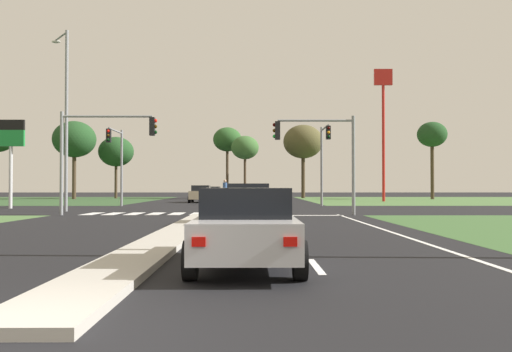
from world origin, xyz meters
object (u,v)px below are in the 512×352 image
car_teal_fourth (213,193)px  treeline_second (74,140)px  fastfood_pole_sign (383,106)px  treeline_sixth (303,142)px  car_beige_third (201,194)px  traffic_signal_near_left (98,143)px  traffic_signal_near_right (323,147)px  treeline_seventh (432,135)px  car_white_second (248,204)px  pedestrian_at_median (225,189)px  treeline_fourth (245,148)px  car_silver_near (246,227)px  treeline_third (116,152)px  street_lamp_second (65,111)px  traffic_signal_far_left (117,153)px  treeline_fifth (227,140)px  traffic_signal_far_right (324,151)px  fuel_price_totem (11,144)px

car_teal_fourth → treeline_second: 17.56m
fastfood_pole_sign → treeline_sixth: (-6.56, 15.25, -2.35)m
fastfood_pole_sign → car_beige_third: bearing=-169.4°
traffic_signal_near_left → traffic_signal_near_right: traffic_signal_near_left is taller
traffic_signal_near_right → treeline_seventh: bearing=63.9°
car_white_second → pedestrian_at_median: pedestrian_at_median is taller
treeline_fourth → treeline_sixth: bearing=29.2°
car_silver_near → car_beige_third: (-4.64, 41.12, 0.05)m
traffic_signal_near_right → treeline_second: size_ratio=0.57×
fastfood_pole_sign → treeline_third: (-29.91, 13.86, -3.71)m
street_lamp_second → pedestrian_at_median: bearing=50.3°
car_white_second → car_teal_fourth: 42.67m
traffic_signal_near_right → street_lamp_second: 15.80m
traffic_signal_far_left → fastfood_pole_sign: fastfood_pole_sign is taller
car_beige_third → treeline_sixth: size_ratio=0.46×
traffic_signal_near_left → treeline_seventh: 45.90m
traffic_signal_near_right → treeline_third: (-20.56, 39.74, 2.20)m
traffic_signal_near_left → pedestrian_at_median: size_ratio=2.84×
car_silver_near → treeline_sixth: 60.39m
street_lamp_second → treeline_fourth: 34.14m
traffic_signal_near_left → pedestrian_at_median: bearing=69.2°
car_white_second → treeline_fifth: treeline_fifth is taller
fastfood_pole_sign → treeline_third: 33.17m
traffic_signal_near_left → treeline_second: 38.41m
traffic_signal_far_left → treeline_sixth: treeline_sixth is taller
traffic_signal_near_right → treeline_fourth: size_ratio=0.69×
treeline_sixth → treeline_second: bearing=-169.5°
traffic_signal_far_right → treeline_sixth: (1.18, 29.31, 3.04)m
car_teal_fourth → fastfood_pole_sign: size_ratio=0.33×
fuel_price_totem → car_white_second: bearing=-45.0°
treeline_fourth → treeline_seventh: (21.85, -1.67, 1.35)m
traffic_signal_near_left → treeline_fifth: size_ratio=0.61×
traffic_signal_near_left → treeline_fifth: 40.66m
car_teal_fourth → car_white_second: bearing=95.8°
traffic_signal_far_right → fastfood_pole_sign: bearing=61.2°
treeline_sixth → street_lamp_second: bearing=-115.8°
car_teal_fourth → street_lamp_second: size_ratio=0.40×
fastfood_pole_sign → treeline_fifth: bearing=138.4°
car_white_second → street_lamp_second: size_ratio=0.40×
treeline_fifth → treeline_fourth: bearing=-54.7°
treeline_second → treeline_seventh: treeline_second is taller
traffic_signal_near_left → treeline_fourth: treeline_fourth is taller
car_silver_near → pedestrian_at_median: bearing=93.5°
fuel_price_totem → treeline_sixth: 39.71m
treeline_fourth → car_silver_near: bearing=-89.2°
car_beige_third → pedestrian_at_median: 7.57m
car_teal_fourth → treeline_fourth: size_ratio=0.57×
traffic_signal_near_right → treeline_fourth: (-4.54, 37.03, 2.50)m
treeline_third → treeline_fourth: bearing=-9.6°
pedestrian_at_median → fastfood_pole_sign: 20.17m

